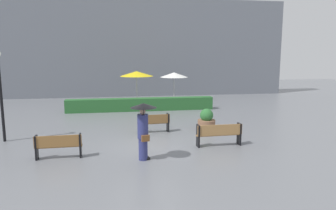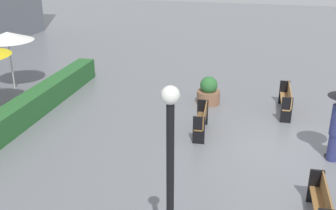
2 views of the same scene
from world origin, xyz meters
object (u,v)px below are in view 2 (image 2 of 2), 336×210
(planter_pot, at_px, (209,92))
(patio_umbrella_white, at_px, (7,36))
(lamp_post, at_px, (170,178))
(bench_near_right, at_px, (287,99))
(bench_near_left, at_px, (322,203))
(bench_mid_center, at_px, (202,119))

(planter_pot, relative_size, patio_umbrella_white, 0.45)
(planter_pot, bearing_deg, lamp_post, -175.94)
(bench_near_right, distance_m, bench_near_left, 6.21)
(bench_near_right, distance_m, planter_pot, 2.83)
(bench_near_right, xyz_separation_m, planter_pot, (0.29, 2.82, -0.09))
(lamp_post, relative_size, patio_umbrella_white, 1.64)
(lamp_post, height_order, patio_umbrella_white, lamp_post)
(bench_near_right, xyz_separation_m, bench_near_left, (-6.19, -0.55, -0.03))
(planter_pot, bearing_deg, bench_near_right, -95.78)
(bench_mid_center, xyz_separation_m, lamp_post, (-6.52, -0.48, 1.86))
(bench_near_left, bearing_deg, bench_mid_center, 39.96)
(planter_pot, bearing_deg, patio_umbrella_white, 91.07)
(bench_near_right, height_order, bench_near_left, bench_near_right)
(bench_near_left, bearing_deg, patio_umbrella_white, 61.15)
(lamp_post, bearing_deg, bench_mid_center, 4.22)
(bench_near_left, distance_m, patio_umbrella_white, 13.21)
(bench_mid_center, distance_m, lamp_post, 6.80)
(bench_near_right, relative_size, patio_umbrella_white, 0.80)
(bench_mid_center, height_order, patio_umbrella_white, patio_umbrella_white)
(lamp_post, xyz_separation_m, patio_umbrella_white, (9.03, 8.76, -0.20))
(bench_mid_center, distance_m, planter_pot, 2.67)
(bench_near_left, height_order, planter_pot, planter_pot)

